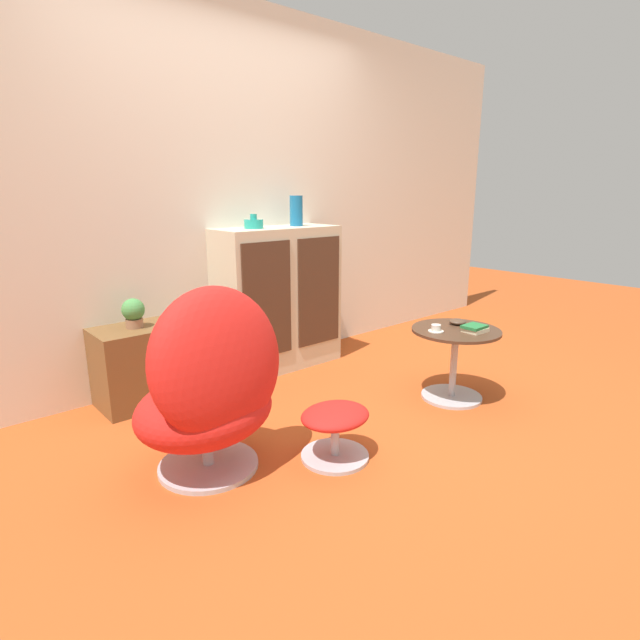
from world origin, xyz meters
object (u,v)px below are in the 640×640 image
Objects in this scene: ottoman at (335,424)px; teacup at (436,329)px; vase_leftmost at (254,223)px; book_stack at (475,328)px; sideboard at (279,298)px; bowl at (458,322)px; coffee_table at (454,355)px; potted_plant at (133,312)px; vase_inner_left at (296,211)px; tv_console at (152,363)px; egg_chair at (212,387)px.

teacup reaches higher than ottoman.
vase_leftmost is 0.90× the size of book_stack.
bowl is (0.58, -1.19, -0.04)m from sideboard.
potted_plant is (-1.57, 1.27, 0.31)m from coffee_table.
vase_inner_left is at bearing 58.30° from ottoman.
potted_plant reaches higher than teacup.
bowl is at bearing 66.72° from book_stack.
coffee_table is 4.14× the size of vase_leftmost.
coffee_table is (1.10, 0.05, 0.11)m from ottoman.
tv_console is 1.06m from egg_chair.
sideboard is 1.10m from potted_plant.
vase_inner_left is 1.48× the size of book_stack.
vase_leftmost is 0.74× the size of potted_plant.
book_stack is at bearing -62.85° from vase_leftmost.
book_stack reaches higher than bowl.
book_stack reaches higher than ottoman.
coffee_table is 2.04m from potted_plant.
book_stack is (0.03, -0.11, 0.20)m from coffee_table.
tv_console is at bearing 142.88° from bowl.
vase_leftmost reaches higher than ottoman.
sideboard is 1.46m from book_stack.
egg_chair reaches higher than bowl.
egg_chair reaches higher than teacup.
egg_chair is 1.69× the size of coffee_table.
egg_chair is 1.05m from potted_plant.
ottoman is 1.10m from coffee_table.
book_stack is at bearing -73.66° from coffee_table.
tv_console is 1.82m from teacup.
tv_console is 2.06m from book_stack.
potted_plant reaches higher than book_stack.
vase_leftmost reaches higher than potted_plant.
ottoman is 2.72× the size of vase_leftmost.
vase_leftmost reaches higher than egg_chair.
tv_console is 1.37m from ottoman.
tv_console is 7.07× the size of teacup.
tv_console is at bearing 179.70° from vase_inner_left.
egg_chair is 1.49m from teacup.
vase_leftmost reaches higher than book_stack.
tv_console is 1.95m from coffee_table.
bowl is at bearing -64.05° from sideboard.
sideboard is at bearing -178.80° from vase_inner_left.
sideboard is 1.13× the size of egg_chair.
potted_plant is (-1.28, 0.01, -0.58)m from vase_inner_left.
potted_plant is 1.88m from teacup.
potted_plant is 1.90× the size of teacup.
potted_plant reaches higher than ottoman.
potted_plant is at bearing 179.56° from vase_leftmost.
book_stack is (0.50, -1.37, -0.04)m from sideboard.
vase_leftmost reaches higher than bowl.
vase_leftmost is at bearing 117.15° from book_stack.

